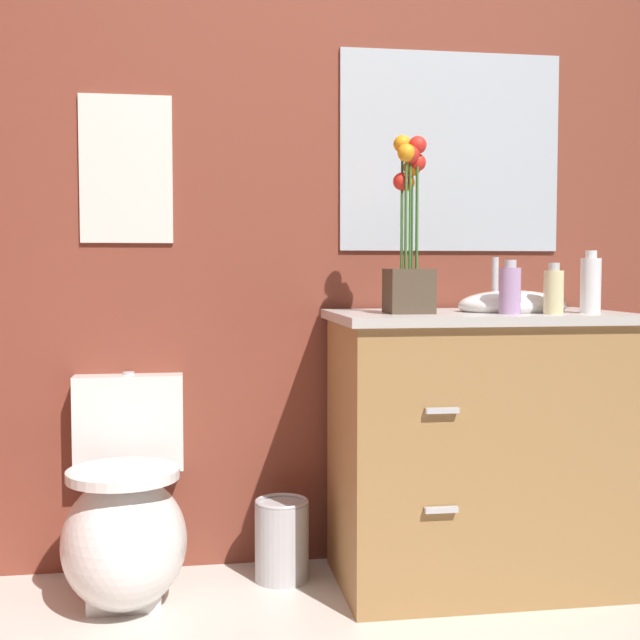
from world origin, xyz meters
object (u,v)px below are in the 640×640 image
flower_vase (409,246)px  hand_wash_bottle (510,290)px  lotion_bottle (554,291)px  wall_poster (126,169)px  vanity_cabinet (476,444)px  toilet (125,523)px  wall_mirror (451,152)px  soap_bottle (591,284)px  trash_bin (282,539)px

flower_vase → hand_wash_bottle: 0.34m
lotion_bottle → wall_poster: bearing=160.7°
vanity_cabinet → hand_wash_bottle: bearing=-69.3°
lotion_bottle → wall_poster: size_ratio=0.32×
toilet → wall_mirror: bearing=13.3°
flower_vase → soap_bottle: (0.57, -0.08, -0.12)m
soap_bottle → wall_poster: bearing=163.7°
wall_mirror → lotion_bottle: bearing=-67.9°
vanity_cabinet → wall_mirror: size_ratio=1.34×
hand_wash_bottle → flower_vase: bearing=162.8°
soap_bottle → lotion_bottle: 0.14m
vanity_cabinet → flower_vase: 0.69m
flower_vase → trash_bin: (-0.38, 0.17, -0.97)m
hand_wash_bottle → trash_bin: (-0.68, 0.26, -0.83)m
toilet → flower_vase: bearing=-4.8°
soap_bottle → lotion_bottle: size_ratio=1.24×
toilet → lotion_bottle: 1.51m
hand_wash_bottle → vanity_cabinet: bearing=110.7°
vanity_cabinet → flower_vase: (-0.25, -0.05, 0.65)m
flower_vase → wall_poster: 0.98m
vanity_cabinet → lotion_bottle: 0.56m
toilet → hand_wash_bottle: size_ratio=4.12×
wall_mirror → toilet: bearing=-166.7°
toilet → hand_wash_bottle: 1.40m
toilet → lotion_bottle: (1.31, -0.19, 0.72)m
flower_vase → lotion_bottle: bearing=-15.4°
flower_vase → hand_wash_bottle: size_ratio=3.33×
lotion_bottle → wall_mirror: 0.69m
soap_bottle → wall_poster: (-1.45, 0.43, 0.38)m
vanity_cabinet → soap_bottle: 0.63m
hand_wash_bottle → toilet: bearing=172.0°
toilet → soap_bottle: bearing=-6.2°
wall_poster → hand_wash_bottle: bearing=-20.1°
flower_vase → toilet: bearing=175.2°
hand_wash_bottle → wall_poster: wall_poster is taller
flower_vase → wall_poster: (-0.89, 0.34, 0.26)m
toilet → hand_wash_bottle: bearing=-8.0°
toilet → vanity_cabinet: 1.15m
vanity_cabinet → wall_mirror: wall_mirror is taller
trash_bin → flower_vase: bearing=-23.4°
vanity_cabinet → trash_bin: 0.72m
flower_vase → trash_bin: size_ratio=2.05×
lotion_bottle → trash_bin: 1.20m
hand_wash_bottle → wall_mirror: (-0.06, 0.43, 0.48)m
flower_vase → lotion_bottle: 0.47m
trash_bin → wall_poster: (-0.50, 0.18, 1.23)m
flower_vase → wall_mirror: bearing=54.6°
vanity_cabinet → wall_mirror: (-0.00, 0.29, 0.99)m
toilet → hand_wash_bottle: hand_wash_bottle is taller
soap_bottle → hand_wash_bottle: (-0.27, -0.01, -0.01)m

